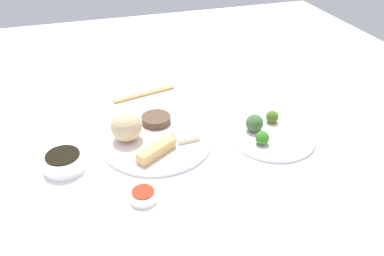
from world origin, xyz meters
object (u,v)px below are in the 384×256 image
Objects in this scene: broccoli_plate at (273,136)px; soy_sauce_bowl at (64,162)px; main_plate at (157,140)px; chopsticks_pair at (144,94)px; sauce_ramekin_sweet_and_sour at (143,196)px.

soy_sauce_bowl reaches higher than broccoli_plate.
main_plate is 1.40× the size of chopsticks_pair.
chopsticks_pair is (-0.27, -0.32, -0.02)m from soy_sauce_bowl.
soy_sauce_bowl reaches higher than main_plate.
main_plate is at bearing -110.60° from sauce_ramekin_sweet_and_sour.
broccoli_plate is (-0.31, 0.07, -0.00)m from main_plate.
soy_sauce_bowl is (0.24, 0.04, 0.01)m from main_plate.
soy_sauce_bowl is at bearing 50.42° from chopsticks_pair.
broccoli_plate is at bearing 166.75° from main_plate.
sauce_ramekin_sweet_and_sour is (0.08, 0.21, 0.00)m from main_plate.
broccoli_plate reaches higher than chopsticks_pair.
sauce_ramekin_sweet_and_sour is at bearing 69.40° from main_plate.
main_plate is 0.23m from sauce_ramekin_sweet_and_sour.
chopsticks_pair is (0.29, -0.35, -0.00)m from broccoli_plate.
main_plate is 0.32m from broccoli_plate.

